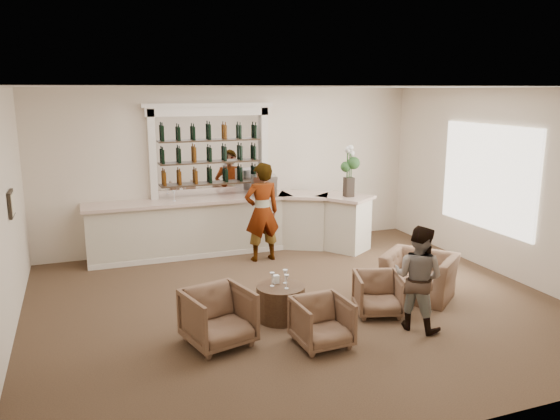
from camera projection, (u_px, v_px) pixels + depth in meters
The scene contains 19 objects.
ground at pixel (296, 304), 8.50m from camera, with size 8.00×8.00×0.00m, color brown.
room_shell at pixel (289, 149), 8.69m from camera, with size 8.04×7.02×3.32m.
bar_counter at pixel (233, 225), 11.06m from camera, with size 5.72×1.80×1.14m.
back_bar_alcove at pixel (210, 152), 11.00m from camera, with size 2.64×0.25×3.00m.
cocktail_table at pixel (281, 302), 7.90m from camera, with size 0.70×0.70×0.50m, color #45331E.
sommelier at pixel (262, 212), 10.48m from camera, with size 0.70×0.46×1.92m, color gray.
guest at pixel (418, 278), 7.50m from camera, with size 0.72×0.56×1.47m, color gray.
armchair_left at pixel (218, 317), 7.09m from camera, with size 0.80×0.82×0.75m, color brown.
armchair_center at pixel (322, 322), 7.07m from camera, with size 0.68×0.70×0.63m, color brown.
armchair_right at pixel (378, 294), 8.06m from camera, with size 0.67×0.69×0.62m, color brown.
armchair_far at pixel (419, 275), 8.75m from camera, with size 1.07×0.94×0.70m, color brown.
espresso_machine at pixel (264, 186), 11.07m from camera, with size 0.48×0.40×0.42m, color #B0B0B5.
flower_vase at pixel (349, 168), 10.92m from camera, with size 0.27×0.27×1.03m.
wine_glass_bar_left at pixel (174, 196), 10.59m from camera, with size 0.07×0.07×0.21m, color white, non-canonical shape.
wine_glass_bar_right at pixel (268, 190), 11.23m from camera, with size 0.07×0.07×0.21m, color white, non-canonical shape.
wine_glass_tbl_a at pixel (272, 279), 7.81m from camera, with size 0.07×0.07×0.21m, color white, non-canonical shape.
wine_glass_tbl_b at pixel (285, 277), 7.93m from camera, with size 0.07×0.07×0.21m, color white, non-canonical shape.
wine_glass_tbl_c at pixel (287, 282), 7.72m from camera, with size 0.07×0.07×0.21m, color white, non-canonical shape.
napkin_holder at pixel (276, 279), 7.96m from camera, with size 0.08×0.08×0.12m, color white.
Camera 1 is at (-3.02, -7.39, 3.28)m, focal length 35.00 mm.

